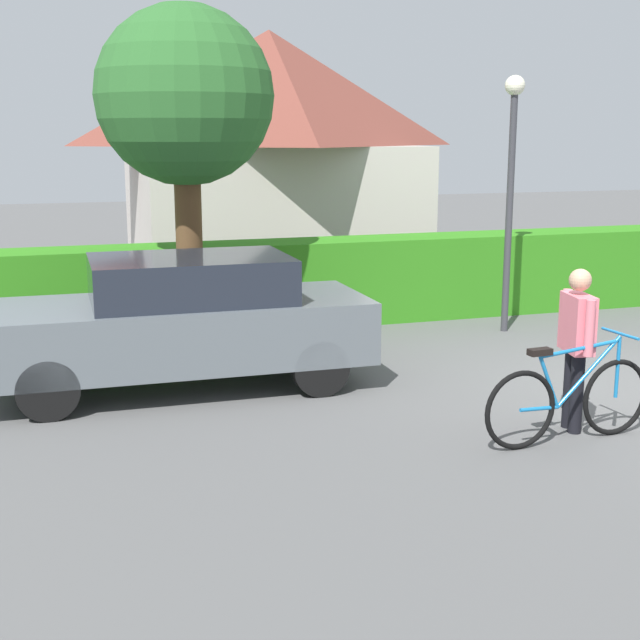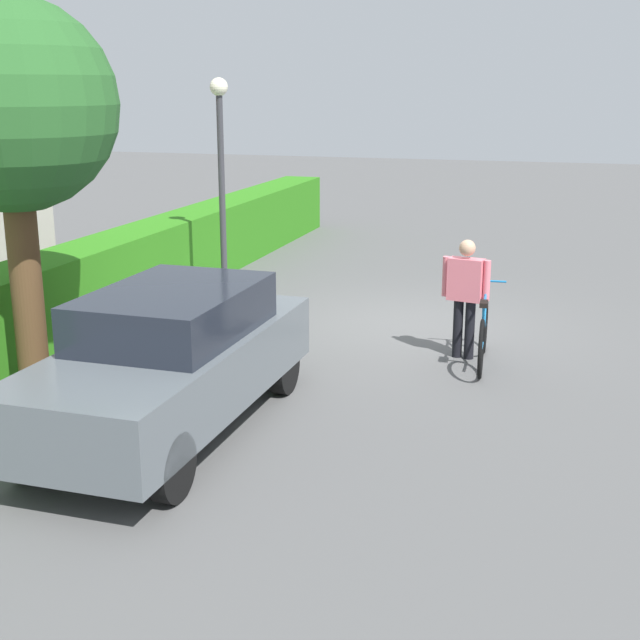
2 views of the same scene
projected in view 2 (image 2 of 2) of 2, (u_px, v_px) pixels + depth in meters
name	position (u px, v px, depth m)	size (l,w,h in m)	color
ground_plane	(405.00, 325.00, 13.09)	(60.00, 60.00, 0.00)	#555555
hedge_row	(143.00, 267.00, 14.15)	(17.10, 0.90, 1.27)	#2E7D19
parked_car_near	(172.00, 358.00, 8.91)	(4.23, 1.68, 1.50)	slate
bicycle	(483.00, 334.00, 11.12)	(1.82, 0.50, 1.01)	black
person_rider	(465.00, 290.00, 11.28)	(0.29, 0.64, 1.59)	black
street_lamp	(221.00, 159.00, 13.48)	(0.28, 0.28, 3.63)	#38383D
tree_kerbside	(10.00, 110.00, 9.21)	(2.31, 2.31, 4.47)	brown
fire_hydrant	(137.00, 333.00, 11.18)	(0.20, 0.20, 0.81)	red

